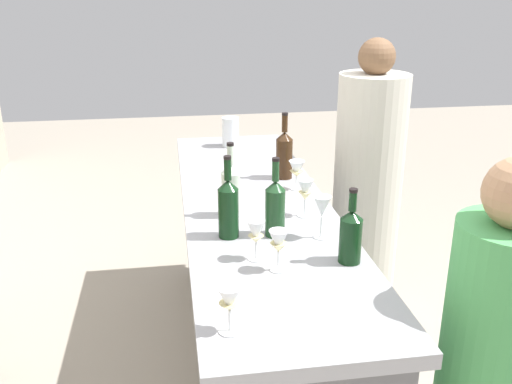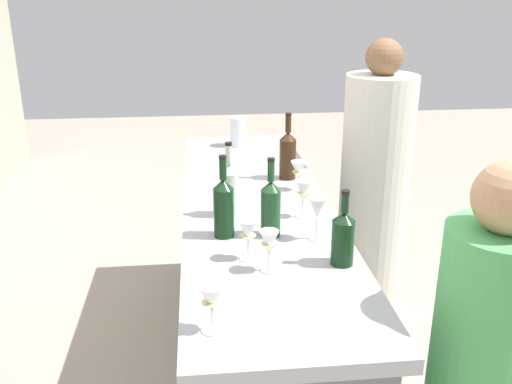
{
  "view_description": "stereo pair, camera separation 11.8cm",
  "coord_description": "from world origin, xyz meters",
  "px_view_note": "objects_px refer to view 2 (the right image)",
  "views": [
    {
      "loc": [
        -2.34,
        0.36,
        1.88
      ],
      "look_at": [
        0.0,
        0.0,
        1.0
      ],
      "focal_mm": 39.72,
      "sensor_mm": 36.0,
      "label": 1
    },
    {
      "loc": [
        -2.36,
        0.25,
        1.88
      ],
      "look_at": [
        0.0,
        0.0,
        1.0
      ],
      "focal_mm": 39.72,
      "sensor_mm": 36.0,
      "label": 2
    }
  ],
  "objects_px": {
    "wine_bottle_second_left_olive_green": "(271,207)",
    "wine_bottle_leftmost_dark_green": "(343,237)",
    "wine_glass_far_left": "(269,244)",
    "wine_bottle_second_right_clear_pale": "(229,188)",
    "wine_glass_far_right": "(212,301)",
    "wine_glass_near_center": "(317,209)",
    "wine_bottle_center_dark_green": "(224,206)",
    "water_pitcher": "(238,132)",
    "wine_bottle_rightmost_amber_brown": "(288,154)",
    "wine_glass_far_center": "(248,234)",
    "wine_glass_near_left": "(299,171)",
    "person_center_guest": "(374,194)",
    "wine_glass_near_right": "(303,193)"
  },
  "relations": [
    {
      "from": "wine_bottle_second_left_olive_green",
      "to": "water_pitcher",
      "type": "height_order",
      "value": "wine_bottle_second_left_olive_green"
    },
    {
      "from": "wine_bottle_leftmost_dark_green",
      "to": "wine_bottle_second_right_clear_pale",
      "type": "distance_m",
      "value": 0.61
    },
    {
      "from": "wine_glass_near_center",
      "to": "wine_glass_far_left",
      "type": "height_order",
      "value": "wine_glass_near_center"
    },
    {
      "from": "wine_bottle_leftmost_dark_green",
      "to": "wine_bottle_rightmost_amber_brown",
      "type": "height_order",
      "value": "wine_bottle_rightmost_amber_brown"
    },
    {
      "from": "wine_bottle_second_right_clear_pale",
      "to": "wine_bottle_rightmost_amber_brown",
      "type": "relative_size",
      "value": 0.96
    },
    {
      "from": "wine_bottle_rightmost_amber_brown",
      "to": "person_center_guest",
      "type": "height_order",
      "value": "person_center_guest"
    },
    {
      "from": "wine_glass_near_left",
      "to": "wine_bottle_second_right_clear_pale",
      "type": "bearing_deg",
      "value": 128.75
    },
    {
      "from": "wine_bottle_leftmost_dark_green",
      "to": "wine_glass_far_center",
      "type": "bearing_deg",
      "value": 77.69
    },
    {
      "from": "wine_bottle_second_right_clear_pale",
      "to": "water_pitcher",
      "type": "height_order",
      "value": "wine_bottle_second_right_clear_pale"
    },
    {
      "from": "wine_glass_near_left",
      "to": "wine_glass_far_right",
      "type": "height_order",
      "value": "wine_glass_far_right"
    },
    {
      "from": "wine_bottle_leftmost_dark_green",
      "to": "wine_glass_far_right",
      "type": "distance_m",
      "value": 0.59
    },
    {
      "from": "wine_bottle_rightmost_amber_brown",
      "to": "wine_glass_near_right",
      "type": "bearing_deg",
      "value": 178.58
    },
    {
      "from": "wine_bottle_center_dark_green",
      "to": "water_pitcher",
      "type": "distance_m",
      "value": 1.29
    },
    {
      "from": "wine_glass_near_right",
      "to": "water_pitcher",
      "type": "relative_size",
      "value": 0.92
    },
    {
      "from": "wine_bottle_second_right_clear_pale",
      "to": "wine_glass_near_center",
      "type": "height_order",
      "value": "wine_bottle_second_right_clear_pale"
    },
    {
      "from": "wine_glass_near_center",
      "to": "wine_bottle_leftmost_dark_green",
      "type": "bearing_deg",
      "value": -167.24
    },
    {
      "from": "wine_glass_far_right",
      "to": "person_center_guest",
      "type": "relative_size",
      "value": 0.09
    },
    {
      "from": "person_center_guest",
      "to": "water_pitcher",
      "type": "bearing_deg",
      "value": -45.58
    },
    {
      "from": "wine_bottle_center_dark_green",
      "to": "wine_bottle_rightmost_amber_brown",
      "type": "relative_size",
      "value": 0.98
    },
    {
      "from": "wine_bottle_second_left_olive_green",
      "to": "wine_bottle_second_right_clear_pale",
      "type": "distance_m",
      "value": 0.27
    },
    {
      "from": "water_pitcher",
      "to": "wine_bottle_rightmost_amber_brown",
      "type": "bearing_deg",
      "value": -162.24
    },
    {
      "from": "wine_bottle_second_left_olive_green",
      "to": "wine_bottle_leftmost_dark_green",
      "type": "bearing_deg",
      "value": -140.02
    },
    {
      "from": "wine_bottle_second_left_olive_green",
      "to": "wine_bottle_second_right_clear_pale",
      "type": "bearing_deg",
      "value": 33.36
    },
    {
      "from": "wine_bottle_second_right_clear_pale",
      "to": "wine_glass_near_right",
      "type": "relative_size",
      "value": 1.98
    },
    {
      "from": "wine_glass_near_left",
      "to": "wine_glass_far_center",
      "type": "xyz_separation_m",
      "value": [
        -0.69,
        0.3,
        0.0
      ]
    },
    {
      "from": "wine_glass_near_left",
      "to": "person_center_guest",
      "type": "bearing_deg",
      "value": -49.86
    },
    {
      "from": "wine_bottle_rightmost_amber_brown",
      "to": "wine_glass_far_center",
      "type": "bearing_deg",
      "value": 162.19
    },
    {
      "from": "wine_glass_near_right",
      "to": "wine_glass_near_center",
      "type": "bearing_deg",
      "value": -177.1
    },
    {
      "from": "wine_glass_near_left",
      "to": "water_pitcher",
      "type": "height_order",
      "value": "water_pitcher"
    },
    {
      "from": "wine_bottle_center_dark_green",
      "to": "wine_glass_far_right",
      "type": "xyz_separation_m",
      "value": [
        -0.64,
        0.07,
        -0.03
      ]
    },
    {
      "from": "wine_glass_far_left",
      "to": "wine_glass_far_center",
      "type": "distance_m",
      "value": 0.11
    },
    {
      "from": "wine_bottle_second_right_clear_pale",
      "to": "wine_glass_far_right",
      "type": "height_order",
      "value": "wine_bottle_second_right_clear_pale"
    },
    {
      "from": "wine_glass_near_left",
      "to": "wine_glass_far_right",
      "type": "xyz_separation_m",
      "value": [
        -1.12,
        0.44,
        0.0
      ]
    },
    {
      "from": "wine_glass_near_right",
      "to": "wine_glass_far_right",
      "type": "relative_size",
      "value": 1.13
    },
    {
      "from": "wine_bottle_center_dark_green",
      "to": "person_center_guest",
      "type": "height_order",
      "value": "person_center_guest"
    },
    {
      "from": "wine_bottle_center_dark_green",
      "to": "wine_glass_far_left",
      "type": "bearing_deg",
      "value": -155.39
    },
    {
      "from": "person_center_guest",
      "to": "wine_glass_near_left",
      "type": "bearing_deg",
      "value": 20.19
    },
    {
      "from": "wine_bottle_second_left_olive_green",
      "to": "wine_glass_far_center",
      "type": "relative_size",
      "value": 2.11
    },
    {
      "from": "wine_glass_far_center",
      "to": "wine_glass_far_right",
      "type": "relative_size",
      "value": 1.04
    },
    {
      "from": "wine_glass_far_left",
      "to": "wine_bottle_second_right_clear_pale",
      "type": "bearing_deg",
      "value": 11.55
    },
    {
      "from": "wine_bottle_second_left_olive_green",
      "to": "wine_bottle_rightmost_amber_brown",
      "type": "relative_size",
      "value": 0.95
    },
    {
      "from": "person_center_guest",
      "to": "wine_bottle_rightmost_amber_brown",
      "type": "bearing_deg",
      "value": 5.97
    },
    {
      "from": "wine_bottle_leftmost_dark_green",
      "to": "wine_bottle_second_right_clear_pale",
      "type": "xyz_separation_m",
      "value": [
        0.48,
        0.37,
        0.02
      ]
    },
    {
      "from": "wine_glass_near_left",
      "to": "wine_glass_far_center",
      "type": "height_order",
      "value": "wine_glass_far_center"
    },
    {
      "from": "wine_glass_far_left",
      "to": "wine_glass_far_right",
      "type": "xyz_separation_m",
      "value": [
        -0.34,
        0.2,
        -0.0
      ]
    },
    {
      "from": "wine_bottle_second_right_clear_pale",
      "to": "wine_glass_near_right",
      "type": "height_order",
      "value": "wine_bottle_second_right_clear_pale"
    },
    {
      "from": "wine_bottle_second_left_olive_green",
      "to": "wine_glass_far_left",
      "type": "bearing_deg",
      "value": 171.58
    },
    {
      "from": "wine_glass_far_center",
      "to": "wine_bottle_second_left_olive_green",
      "type": "bearing_deg",
      "value": -28.73
    },
    {
      "from": "wine_glass_near_right",
      "to": "wine_glass_far_right",
      "type": "distance_m",
      "value": 0.89
    },
    {
      "from": "wine_glass_far_left",
      "to": "person_center_guest",
      "type": "bearing_deg",
      "value": -31.92
    }
  ]
}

